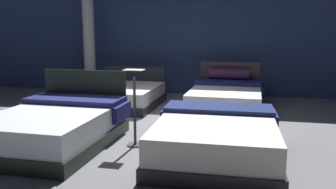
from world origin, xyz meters
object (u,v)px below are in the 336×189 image
at_px(bed_3, 226,97).
at_px(price_sign, 135,116).
at_px(support_pillar, 89,28).
at_px(bed_2, 122,96).
at_px(bed_1, 216,139).
at_px(bed_0, 55,127).

xyz_separation_m(bed_3, price_sign, (-1.17, -2.68, 0.16)).
bearing_deg(support_pillar, bed_2, -43.71).
bearing_deg(bed_2, price_sign, -65.59).
bearing_deg(bed_1, bed_2, 128.05).
bearing_deg(support_pillar, bed_1, -48.53).
xyz_separation_m(bed_0, bed_2, (0.00, 2.84, -0.05)).
relative_size(bed_0, price_sign, 1.94).
bearing_deg(bed_0, bed_2, 91.01).
bearing_deg(support_pillar, bed_3, -18.41).
height_order(price_sign, support_pillar, support_pillar).
height_order(bed_2, price_sign, price_sign).
relative_size(price_sign, support_pillar, 0.32).
relative_size(bed_2, price_sign, 1.77).
relative_size(bed_0, bed_3, 0.99).
bearing_deg(price_sign, bed_3, 66.39).
distance_m(bed_0, bed_2, 2.84).
relative_size(bed_1, bed_2, 1.01).
relative_size(bed_0, support_pillar, 0.62).
bearing_deg(price_sign, bed_1, -12.70).
xyz_separation_m(bed_2, support_pillar, (-1.33, 1.27, 1.52)).
bearing_deg(support_pillar, price_sign, -57.43).
bearing_deg(price_sign, bed_0, -169.41).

